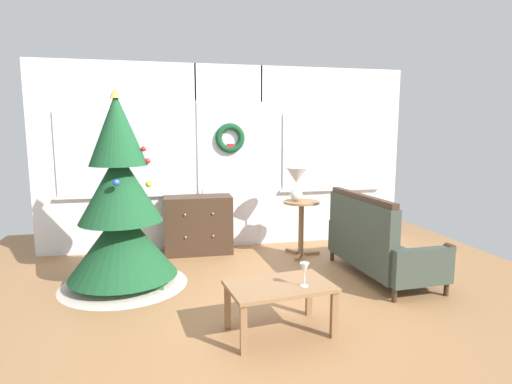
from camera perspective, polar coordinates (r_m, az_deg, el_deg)
ground_plane at (r=4.17m, az=0.99°, el=-14.87°), size 6.76×6.76×0.00m
back_wall_with_door at (r=5.88m, az=-3.69°, el=4.85°), size 5.20×0.19×2.55m
christmas_tree at (r=4.60m, az=-18.09°, el=-3.09°), size 1.35×1.35×2.10m
dresser_cabinet at (r=5.67m, az=-7.95°, el=-4.48°), size 0.91×0.46×0.78m
settee_sofa at (r=4.89m, az=16.10°, el=-7.00°), size 0.79×1.51×0.96m
side_table at (r=5.49m, az=6.25°, el=-3.50°), size 0.50×0.48×0.73m
table_lamp at (r=5.43m, az=5.60°, el=1.72°), size 0.28×0.28×0.44m
coffee_table at (r=3.46m, az=3.28°, el=-13.54°), size 0.90×0.62×0.42m
wine_glass at (r=3.36m, az=6.70°, el=-10.53°), size 0.08×0.08×0.20m
gift_box at (r=4.53m, az=-13.72°, el=-12.01°), size 0.17×0.15×0.17m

